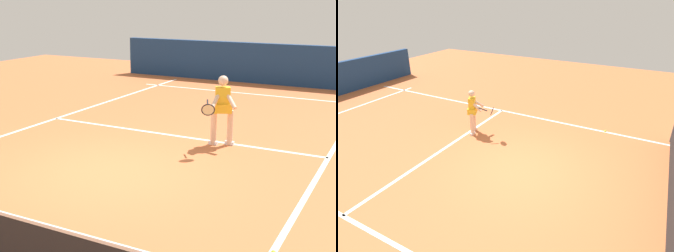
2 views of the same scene
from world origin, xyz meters
TOP-DOWN VIEW (x-y plane):
  - ground_plane at (0.00, 0.00)m, footprint 28.42×28.42m
  - service_line_marking at (0.00, -2.70)m, footprint 7.11×0.10m
  - sideline_left_marking at (-3.56, 0.00)m, footprint 0.10×19.86m
  - court_net at (0.00, 3.59)m, footprint 7.79×0.08m
  - tennis_player at (-1.29, -2.52)m, footprint 0.67×1.12m
  - tennis_ball_near at (-3.58, 1.53)m, footprint 0.07×0.07m

SIDE VIEW (x-z plane):
  - ground_plane at x=0.00m, z-range 0.00..0.00m
  - service_line_marking at x=0.00m, z-range 0.00..0.01m
  - sideline_left_marking at x=-3.56m, z-range 0.00..0.01m
  - tennis_ball_near at x=-3.58m, z-range 0.00..0.07m
  - court_net at x=0.00m, z-range -0.03..0.98m
  - tennis_player at x=-1.29m, z-range 0.07..1.62m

